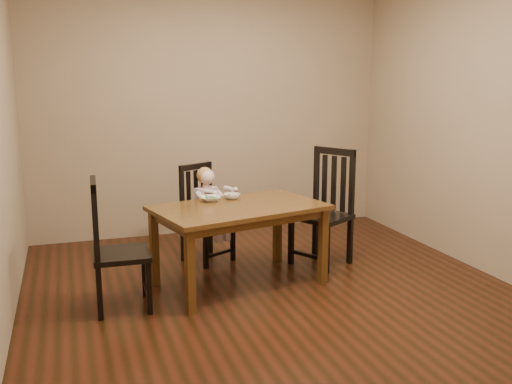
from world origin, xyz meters
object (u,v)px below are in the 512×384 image
object	(u,v)px
bowl_veg	(232,196)
chair_right	(325,209)
chair_child	(204,215)
toddler	(207,204)
bowl_peas	(211,199)
chair_left	(114,248)
dining_table	(239,215)

from	to	relation	value
bowl_veg	chair_right	bearing A→B (deg)	1.66
chair_child	toddler	distance (m)	0.13
chair_right	bowl_veg	bearing A→B (deg)	62.12
bowl_veg	bowl_peas	bearing A→B (deg)	-170.64
chair_child	bowl_peas	bearing A→B (deg)	55.91
chair_child	chair_left	bearing A→B (deg)	18.19
bowl_peas	bowl_veg	world-z (taller)	bowl_veg
chair_left	chair_right	size ratio (longest dim) A/B	0.93
bowl_veg	chair_left	bearing A→B (deg)	-156.06
bowl_peas	bowl_veg	distance (m)	0.20
chair_left	bowl_veg	world-z (taller)	chair_left
chair_child	bowl_peas	world-z (taller)	chair_child
chair_child	bowl_veg	world-z (taller)	chair_child
toddler	bowl_veg	distance (m)	0.47
chair_child	toddler	size ratio (longest dim) A/B	2.00
chair_left	chair_right	xyz separation A→B (m)	(1.98, 0.50, 0.04)
toddler	bowl_peas	distance (m)	0.49
chair_left	toddler	size ratio (longest dim) A/B	2.17
chair_right	chair_child	bearing A→B (deg)	37.69
chair_left	bowl_veg	xyz separation A→B (m)	(1.06, 0.47, 0.23)
bowl_veg	chair_child	bearing A→B (deg)	106.75
dining_table	toddler	distance (m)	0.71
chair_right	toddler	distance (m)	1.12
chair_left	chair_child	bearing A→B (deg)	137.90
chair_child	bowl_veg	size ratio (longest dim) A/B	6.35
chair_left	bowl_peas	world-z (taller)	chair_left
chair_child	bowl_veg	bearing A→B (deg)	79.24
chair_child	bowl_veg	xyz separation A→B (m)	(0.14, -0.47, 0.27)
toddler	bowl_peas	world-z (taller)	toddler
dining_table	chair_left	distance (m)	1.07
chair_left	chair_right	distance (m)	2.05
toddler	bowl_peas	bearing A→B (deg)	52.68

